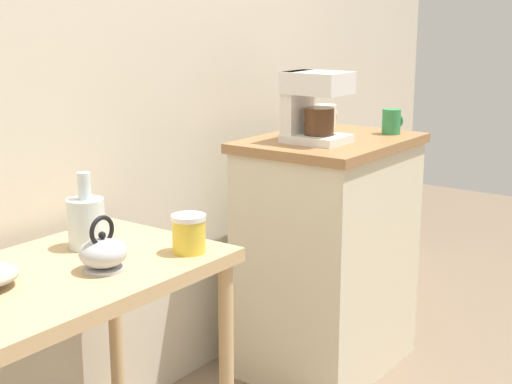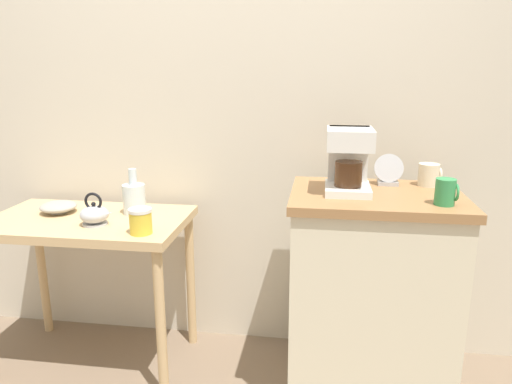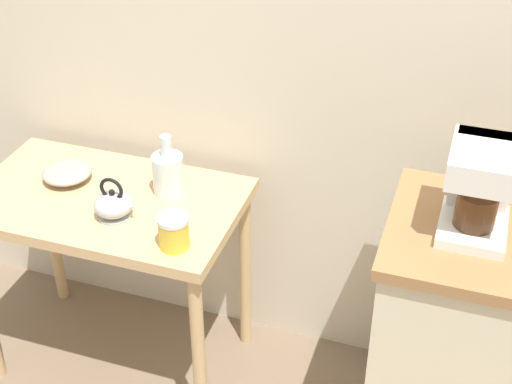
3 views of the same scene
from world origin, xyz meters
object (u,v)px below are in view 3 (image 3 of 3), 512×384
at_px(teakettle, 114,205).
at_px(coffee_maker, 481,184).
at_px(glass_carafe_vase, 168,173).
at_px(canister_enamel, 174,232).
at_px(bowl_stoneware, 67,172).

bearing_deg(teakettle, coffee_maker, 2.47).
height_order(teakettle, coffee_maker, coffee_maker).
xyz_separation_m(teakettle, coffee_maker, (1.09, 0.05, 0.28)).
distance_m(teakettle, glass_carafe_vase, 0.22).
height_order(canister_enamel, coffee_maker, coffee_maker).
bearing_deg(coffee_maker, bowl_stoneware, 175.83).
height_order(teakettle, glass_carafe_vase, glass_carafe_vase).
xyz_separation_m(bowl_stoneware, coffee_maker, (1.35, -0.10, 0.29)).
relative_size(teakettle, coffee_maker, 0.59).
height_order(bowl_stoneware, canister_enamel, canister_enamel).
height_order(glass_carafe_vase, canister_enamel, glass_carafe_vase).
distance_m(glass_carafe_vase, coffee_maker, 1.02).
bearing_deg(bowl_stoneware, glass_carafe_vase, 6.20).
bearing_deg(bowl_stoneware, coffee_maker, -4.17).
bearing_deg(glass_carafe_vase, canister_enamel, -63.06).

